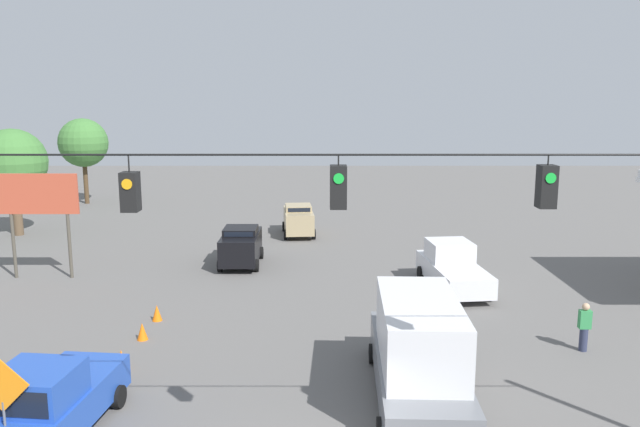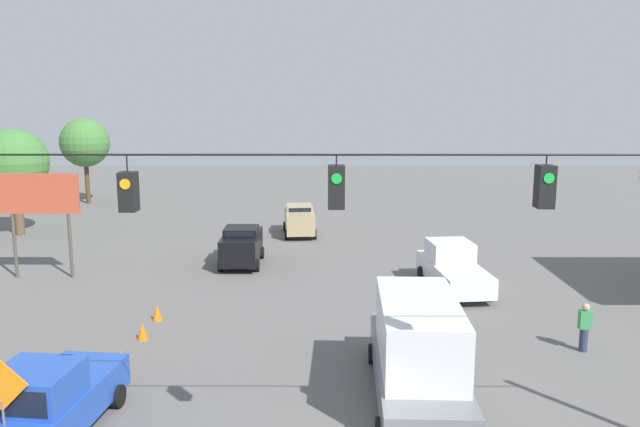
{
  "view_description": "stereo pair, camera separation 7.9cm",
  "coord_description": "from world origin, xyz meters",
  "px_view_note": "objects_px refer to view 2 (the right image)",
  "views": [
    {
      "loc": [
        0.36,
        12.53,
        8.52
      ],
      "look_at": [
        0.35,
        -10.52,
        4.34
      ],
      "focal_mm": 35.0,
      "sensor_mm": 36.0,
      "label": 1
    },
    {
      "loc": [
        0.28,
        12.53,
        8.52
      ],
      "look_at": [
        0.35,
        -10.52,
        4.34
      ],
      "focal_mm": 35.0,
      "sensor_mm": 36.0,
      "label": 2
    }
  ],
  "objects_px": {
    "traffic_cone_nearest": "(67,427)",
    "pickup_truck_white_oncoming_far": "(453,268)",
    "traffic_cone_fifth": "(157,313)",
    "tree_horizon_right": "(14,163)",
    "pedestrian": "(584,327)",
    "sedan_tan_withflow_deep": "(299,219)",
    "tree_horizon_left": "(85,143)",
    "pickup_truck_blue_parked_shoulder": "(48,403)",
    "traffic_cone_fourth": "(142,331)",
    "overhead_signal_span": "(337,284)",
    "traffic_cone_third": "(121,359)",
    "box_truck_grey_crossing_near": "(417,351)",
    "roadside_billboard": "(39,202)",
    "traffic_cone_second": "(107,386)",
    "work_zone_sign": "(1,394)",
    "sedan_black_withflow_far": "(242,245)"
  },
  "relations": [
    {
      "from": "box_truck_grey_crossing_near",
      "to": "sedan_tan_withflow_deep",
      "type": "distance_m",
      "value": 22.87
    },
    {
      "from": "box_truck_grey_crossing_near",
      "to": "traffic_cone_third",
      "type": "distance_m",
      "value": 9.53
    },
    {
      "from": "traffic_cone_nearest",
      "to": "traffic_cone_second",
      "type": "height_order",
      "value": "same"
    },
    {
      "from": "tree_horizon_right",
      "to": "traffic_cone_fifth",
      "type": "bearing_deg",
      "value": 129.26
    },
    {
      "from": "box_truck_grey_crossing_near",
      "to": "pedestrian",
      "type": "height_order",
      "value": "box_truck_grey_crossing_near"
    },
    {
      "from": "box_truck_grey_crossing_near",
      "to": "tree_horizon_right",
      "type": "distance_m",
      "value": 31.73
    },
    {
      "from": "pedestrian",
      "to": "traffic_cone_nearest",
      "type": "bearing_deg",
      "value": 20.17
    },
    {
      "from": "roadside_billboard",
      "to": "work_zone_sign",
      "type": "xyz_separation_m",
      "value": [
        -6.29,
        16.29,
        -1.76
      ]
    },
    {
      "from": "sedan_tan_withflow_deep",
      "to": "traffic_cone_fifth",
      "type": "distance_m",
      "value": 16.63
    },
    {
      "from": "traffic_cone_nearest",
      "to": "tree_horizon_left",
      "type": "relative_size",
      "value": 0.09
    },
    {
      "from": "traffic_cone_third",
      "to": "traffic_cone_second",
      "type": "bearing_deg",
      "value": 96.19
    },
    {
      "from": "traffic_cone_second",
      "to": "tree_horizon_left",
      "type": "relative_size",
      "value": 0.09
    },
    {
      "from": "traffic_cone_fourth",
      "to": "roadside_billboard",
      "type": "relative_size",
      "value": 0.12
    },
    {
      "from": "overhead_signal_span",
      "to": "pickup_truck_blue_parked_shoulder",
      "type": "bearing_deg",
      "value": -21.05
    },
    {
      "from": "sedan_tan_withflow_deep",
      "to": "pedestrian",
      "type": "bearing_deg",
      "value": 119.05
    },
    {
      "from": "sedan_tan_withflow_deep",
      "to": "tree_horizon_right",
      "type": "relative_size",
      "value": 0.61
    },
    {
      "from": "box_truck_grey_crossing_near",
      "to": "roadside_billboard",
      "type": "xyz_separation_m",
      "value": [
        16.27,
        -12.7,
        2.24
      ]
    },
    {
      "from": "pickup_truck_white_oncoming_far",
      "to": "tree_horizon_left",
      "type": "distance_m",
      "value": 35.42
    },
    {
      "from": "pickup_truck_white_oncoming_far",
      "to": "traffic_cone_third",
      "type": "height_order",
      "value": "pickup_truck_white_oncoming_far"
    },
    {
      "from": "traffic_cone_second",
      "to": "roadside_billboard",
      "type": "height_order",
      "value": "roadside_billboard"
    },
    {
      "from": "pickup_truck_blue_parked_shoulder",
      "to": "tree_horizon_left",
      "type": "bearing_deg",
      "value": -71.07
    },
    {
      "from": "roadside_billboard",
      "to": "traffic_cone_second",
      "type": "bearing_deg",
      "value": 120.34
    },
    {
      "from": "sedan_tan_withflow_deep",
      "to": "traffic_cone_nearest",
      "type": "relative_size",
      "value": 6.56
    },
    {
      "from": "traffic_cone_fourth",
      "to": "traffic_cone_fifth",
      "type": "xyz_separation_m",
      "value": [
        -0.02,
        -2.0,
        0.0
      ]
    },
    {
      "from": "sedan_black_withflow_far",
      "to": "box_truck_grey_crossing_near",
      "type": "bearing_deg",
      "value": 114.61
    },
    {
      "from": "overhead_signal_span",
      "to": "traffic_cone_fifth",
      "type": "xyz_separation_m",
      "value": [
        6.78,
        -11.52,
        -4.64
      ]
    },
    {
      "from": "work_zone_sign",
      "to": "tree_horizon_right",
      "type": "bearing_deg",
      "value": -65.0
    },
    {
      "from": "pickup_truck_white_oncoming_far",
      "to": "traffic_cone_third",
      "type": "relative_size",
      "value": 8.94
    },
    {
      "from": "traffic_cone_third",
      "to": "box_truck_grey_crossing_near",
      "type": "bearing_deg",
      "value": 166.56
    },
    {
      "from": "traffic_cone_fourth",
      "to": "traffic_cone_fifth",
      "type": "relative_size",
      "value": 1.0
    },
    {
      "from": "sedan_tan_withflow_deep",
      "to": "overhead_signal_span",
      "type": "bearing_deg",
      "value": 93.66
    },
    {
      "from": "traffic_cone_third",
      "to": "work_zone_sign",
      "type": "distance_m",
      "value": 6.08
    },
    {
      "from": "pickup_truck_blue_parked_shoulder",
      "to": "traffic_cone_fifth",
      "type": "bearing_deg",
      "value": -92.95
    },
    {
      "from": "traffic_cone_fifth",
      "to": "tree_horizon_right",
      "type": "xyz_separation_m",
      "value": [
        12.96,
        -15.85,
        4.35
      ]
    },
    {
      "from": "sedan_tan_withflow_deep",
      "to": "tree_horizon_left",
      "type": "height_order",
      "value": "tree_horizon_left"
    },
    {
      "from": "box_truck_grey_crossing_near",
      "to": "traffic_cone_nearest",
      "type": "bearing_deg",
      "value": 12.66
    },
    {
      "from": "sedan_black_withflow_far",
      "to": "work_zone_sign",
      "type": "relative_size",
      "value": 1.45
    },
    {
      "from": "sedan_black_withflow_far",
      "to": "pedestrian",
      "type": "bearing_deg",
      "value": 139.05
    },
    {
      "from": "overhead_signal_span",
      "to": "traffic_cone_fourth",
      "type": "height_order",
      "value": "overhead_signal_span"
    },
    {
      "from": "sedan_tan_withflow_deep",
      "to": "work_zone_sign",
      "type": "bearing_deg",
      "value": 77.41
    },
    {
      "from": "pickup_truck_blue_parked_shoulder",
      "to": "work_zone_sign",
      "type": "bearing_deg",
      "value": 77.27
    },
    {
      "from": "pickup_truck_blue_parked_shoulder",
      "to": "pickup_truck_white_oncoming_far",
      "type": "xyz_separation_m",
      "value": [
        -12.93,
        -13.0,
        0.0
      ]
    },
    {
      "from": "sedan_tan_withflow_deep",
      "to": "traffic_cone_fifth",
      "type": "relative_size",
      "value": 6.56
    },
    {
      "from": "pedestrian",
      "to": "overhead_signal_span",
      "type": "bearing_deg",
      "value": 44.31
    },
    {
      "from": "box_truck_grey_crossing_near",
      "to": "roadside_billboard",
      "type": "relative_size",
      "value": 1.47
    },
    {
      "from": "traffic_cone_nearest",
      "to": "pickup_truck_white_oncoming_far",
      "type": "bearing_deg",
      "value": -133.95
    },
    {
      "from": "box_truck_grey_crossing_near",
      "to": "traffic_cone_second",
      "type": "bearing_deg",
      "value": -1.56
    },
    {
      "from": "traffic_cone_fourth",
      "to": "tree_horizon_right",
      "type": "xyz_separation_m",
      "value": [
        12.94,
        -17.85,
        4.35
      ]
    },
    {
      "from": "traffic_cone_nearest",
      "to": "traffic_cone_third",
      "type": "height_order",
      "value": "same"
    },
    {
      "from": "box_truck_grey_crossing_near",
      "to": "traffic_cone_fifth",
      "type": "distance_m",
      "value": 11.4
    }
  ]
}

